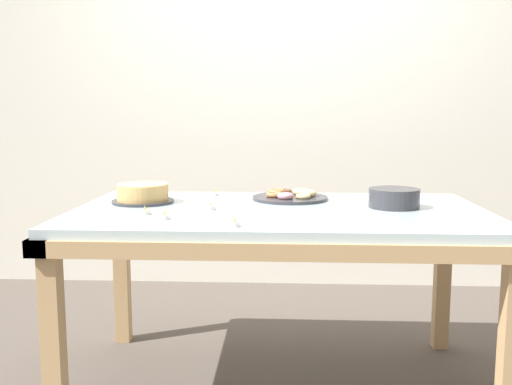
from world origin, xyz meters
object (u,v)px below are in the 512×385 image
Objects in this scene: pastry_platter at (290,196)px; tealight_right_edge at (165,217)px; tealight_near_front at (214,194)px; tealight_near_cakes at (145,212)px; tealight_left_edge at (235,224)px; cake_chocolate_round at (143,194)px; tealight_centre at (211,208)px; plate_stack at (394,198)px.

pastry_platter reaches higher than tealight_right_edge.
tealight_near_front is 0.55m from tealight_near_cakes.
pastry_platter is 0.67m from tealight_left_edge.
tealight_centre is at bearing -28.54° from cake_chocolate_round.
cake_chocolate_round is at bearing -142.46° from tealight_near_front.
tealight_left_edge is at bearing -69.21° from tealight_centre.
tealight_near_front is (-0.36, 0.09, -0.00)m from pastry_platter.
tealight_centre is at bearing -172.35° from plate_stack.
tealight_right_edge is 1.00× the size of tealight_centre.
tealight_centre is at bearing 55.52° from tealight_right_edge.
tealight_right_edge is at bearing -132.12° from pastry_platter.
pastry_platter is 0.45m from tealight_centre.
plate_stack is 0.77m from tealight_left_edge.
tealight_left_edge and tealight_near_cakes have the same top height.
cake_chocolate_round is 6.77× the size of tealight_right_edge.
pastry_platter reaches higher than tealight_centre.
pastry_platter is at bearing 47.88° from tealight_right_edge.
tealight_near_cakes is at bearing -112.22° from tealight_near_front.
tealight_near_front is at bearing 159.61° from plate_stack.
tealight_near_front and tealight_near_cakes have the same top height.
pastry_platter reaches higher than tealight_left_edge.
tealight_near_cakes is at bearing 134.56° from tealight_right_edge.
plate_stack is 1.02m from tealight_near_cakes.
tealight_right_edge is at bearing -160.88° from plate_stack.
tealight_near_cakes is at bearing -155.43° from tealight_centre.
tealight_near_cakes is (-1.00, -0.21, -0.03)m from plate_stack.
pastry_platter is 0.37m from tealight_near_front.
tealight_right_edge is 1.00× the size of tealight_near_cakes.
tealight_near_front is 0.40m from tealight_centre.
pastry_platter is at bearing 72.98° from tealight_left_edge.
pastry_platter is at bearing 154.38° from plate_stack.
cake_chocolate_round is 0.43m from tealight_right_edge.
pastry_platter is (0.65, 0.13, -0.03)m from cake_chocolate_round.
tealight_right_edge is at bearing -124.48° from tealight_centre.
tealight_centre is at bearing -84.82° from tealight_near_front.
pastry_platter is 8.61× the size of tealight_right_edge.
tealight_near_front is 1.00× the size of tealight_left_edge.
cake_chocolate_round reaches higher than tealight_near_front.
cake_chocolate_round is at bearing 105.53° from tealight_near_cakes.
pastry_platter reaches higher than tealight_near_cakes.
tealight_near_cakes is (-0.10, 0.10, 0.00)m from tealight_right_edge.
cake_chocolate_round is 6.77× the size of tealight_near_front.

